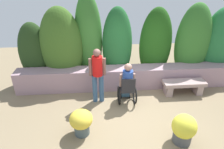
{
  "coord_description": "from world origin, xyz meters",
  "views": [
    {
      "loc": [
        -0.93,
        -4.27,
        3.57
      ],
      "look_at": [
        -0.52,
        0.92,
        0.85
      ],
      "focal_mm": 31.45,
      "sensor_mm": 36.0,
      "label": 1
    }
  ],
  "objects_px": {
    "person_in_wheelchair": "(127,85)",
    "flower_pot_terracotta_by_wall": "(184,129)",
    "stone_bench": "(184,86)",
    "person_standing_companion": "(98,73)",
    "flower_pot_purple_near": "(81,121)"
  },
  "relations": [
    {
      "from": "person_in_wheelchair",
      "to": "flower_pot_terracotta_by_wall",
      "type": "distance_m",
      "value": 2.0
    },
    {
      "from": "stone_bench",
      "to": "person_in_wheelchair",
      "type": "bearing_deg",
      "value": -172.48
    },
    {
      "from": "flower_pot_terracotta_by_wall",
      "to": "person_in_wheelchair",
      "type": "bearing_deg",
      "value": 122.63
    },
    {
      "from": "person_in_wheelchair",
      "to": "person_standing_companion",
      "type": "bearing_deg",
      "value": 163.22
    },
    {
      "from": "person_in_wheelchair",
      "to": "flower_pot_terracotta_by_wall",
      "type": "height_order",
      "value": "person_in_wheelchair"
    },
    {
      "from": "flower_pot_purple_near",
      "to": "person_standing_companion",
      "type": "bearing_deg",
      "value": 72.34
    },
    {
      "from": "stone_bench",
      "to": "person_standing_companion",
      "type": "xyz_separation_m",
      "value": [
        -2.77,
        -0.2,
        0.69
      ]
    },
    {
      "from": "stone_bench",
      "to": "flower_pot_terracotta_by_wall",
      "type": "distance_m",
      "value": 2.18
    },
    {
      "from": "stone_bench",
      "to": "flower_pot_terracotta_by_wall",
      "type": "height_order",
      "value": "flower_pot_terracotta_by_wall"
    },
    {
      "from": "stone_bench",
      "to": "flower_pot_terracotta_by_wall",
      "type": "xyz_separation_m",
      "value": [
        -0.85,
        -2.01,
        0.08
      ]
    },
    {
      "from": "flower_pot_purple_near",
      "to": "flower_pot_terracotta_by_wall",
      "type": "relative_size",
      "value": 0.91
    },
    {
      "from": "person_standing_companion",
      "to": "stone_bench",
      "type": "bearing_deg",
      "value": -8.59
    },
    {
      "from": "stone_bench",
      "to": "flower_pot_terracotta_by_wall",
      "type": "relative_size",
      "value": 1.82
    },
    {
      "from": "person_in_wheelchair",
      "to": "flower_pot_purple_near",
      "type": "bearing_deg",
      "value": -144.21
    },
    {
      "from": "stone_bench",
      "to": "flower_pot_purple_near",
      "type": "distance_m",
      "value": 3.57
    }
  ]
}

